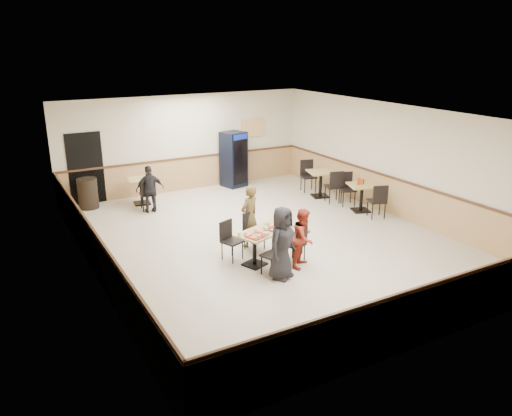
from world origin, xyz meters
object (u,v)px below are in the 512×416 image
back_table (141,187)px  trash_bin (88,193)px  diner_woman_left (282,243)px  main_table (264,240)px  diner_man_opposite (249,216)px  pepsi_cooler (234,159)px  diner_woman_right (304,238)px  lone_diner (150,189)px  side_table_near (362,194)px  side_table_far (321,180)px

back_table → trash_bin: bearing=166.4°
diner_woman_left → back_table: (-1.02, 6.10, -0.24)m
main_table → diner_woman_left: size_ratio=0.97×
diner_man_opposite → back_table: 4.50m
diner_woman_left → pepsi_cooler: 6.85m
diner_woman_left → diner_woman_right: (0.70, 0.26, -0.12)m
back_table → trash_bin: trash_bin is taller
lone_diner → side_table_near: lone_diner is taller
pepsi_cooler → lone_diner: bearing=-173.2°
diner_man_opposite → side_table_near: size_ratio=1.58×
diner_woman_left → diner_man_opposite: diner_woman_left is taller
trash_bin → diner_woman_left: bearing=-69.1°
main_table → side_table_far: (3.85, 3.24, 0.07)m
diner_woman_right → back_table: 6.08m
diner_man_opposite → lone_diner: diner_man_opposite is taller
diner_man_opposite → trash_bin: diner_man_opposite is taller
main_table → pepsi_cooler: bearing=49.2°
lone_diner → back_table: (0.00, 0.86, -0.16)m
diner_woman_left → diner_man_opposite: bearing=54.1°
side_table_near → pepsi_cooler: 4.50m
back_table → pepsi_cooler: pepsi_cooler is taller
main_table → diner_woman_right: diner_woman_right is taller
side_table_far → pepsi_cooler: (-1.77, 2.36, 0.36)m
diner_woman_right → trash_bin: (-3.16, 6.19, -0.20)m
back_table → pepsi_cooler: bearing=7.0°
diner_man_opposite → back_table: size_ratio=1.81×
main_table → trash_bin: size_ratio=1.67×
main_table → trash_bin: (-2.58, 5.56, -0.03)m
pepsi_cooler → trash_bin: bearing=166.0°
diner_man_opposite → back_table: (-1.25, 4.32, -0.22)m
back_table → pepsi_cooler: size_ratio=0.45×
lone_diner → side_table_far: size_ratio=1.44×
lone_diner → side_table_far: lone_diner is taller
main_table → lone_diner: 4.50m
side_table_far → trash_bin: (-6.43, 2.32, -0.10)m
diner_man_opposite → trash_bin: size_ratio=1.67×
main_table → diner_man_opposite: size_ratio=1.00×
main_table → diner_woman_right: 0.87m
back_table → side_table_near: bearing=-35.2°
diner_woman_right → lone_diner: lone_diner is taller
lone_diner → back_table: 0.88m
diner_woman_right → side_table_far: 5.07m
diner_man_opposite → side_table_far: diner_man_opposite is taller
diner_man_opposite → trash_bin: (-2.69, 4.67, -0.29)m
diner_woman_left → back_table: 6.18m
diner_woman_left → diner_woman_right: size_ratio=1.18×
side_table_near → back_table: (-5.17, 3.65, -0.01)m
diner_woman_right → back_table: bearing=71.2°
diner_woman_left → trash_bin: bearing=82.5°
diner_man_opposite → pepsi_cooler: (1.97, 4.71, 0.17)m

